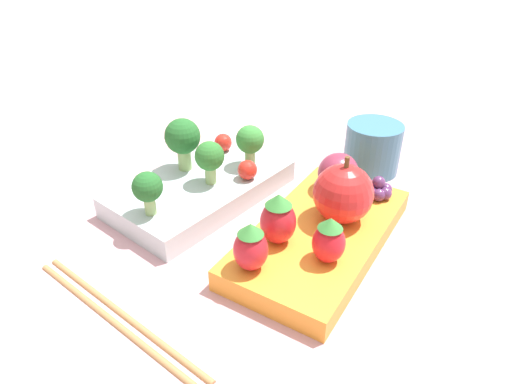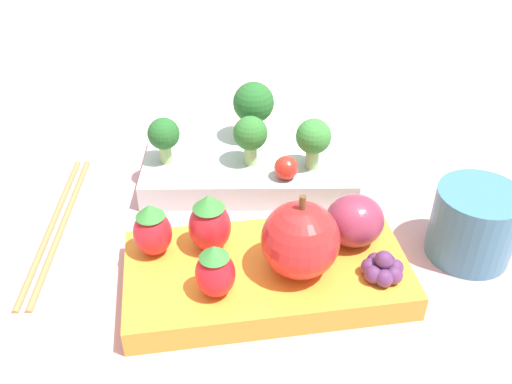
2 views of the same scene
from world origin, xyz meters
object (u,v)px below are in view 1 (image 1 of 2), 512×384
(cherry_tomato_1, at_px, (223,143))
(drinking_cup, at_px, (372,148))
(strawberry_2, at_px, (329,240))
(chopsticks_pair, at_px, (117,315))
(bento_box_savoury, at_px, (201,188))
(bento_box_fruit, at_px, (320,237))
(broccoli_floret_0, at_px, (210,158))
(strawberry_0, at_px, (278,219))
(broccoli_floret_2, at_px, (183,138))
(cherry_tomato_0, at_px, (247,170))
(broccoli_floret_1, at_px, (148,188))
(plum, at_px, (338,172))
(grape_cluster, at_px, (378,189))
(broccoli_floret_3, at_px, (250,141))
(strawberry_1, at_px, (251,247))
(apple, at_px, (343,194))

(cherry_tomato_1, relative_size, drinking_cup, 0.32)
(strawberry_2, height_order, chopsticks_pair, strawberry_2)
(bento_box_savoury, height_order, bento_box_fruit, bento_box_savoury)
(broccoli_floret_0, xyz_separation_m, strawberry_0, (-0.05, -0.11, -0.01))
(broccoli_floret_2, xyz_separation_m, strawberry_0, (-0.06, -0.16, -0.02))
(chopsticks_pair, bearing_deg, cherry_tomato_0, 0.53)
(bento_box_fruit, height_order, broccoli_floret_1, broccoli_floret_1)
(plum, height_order, drinking_cup, plum)
(plum, bearing_deg, broccoli_floret_2, 106.76)
(broccoli_floret_2, xyz_separation_m, plum, (0.05, -0.17, -0.02))
(strawberry_2, bearing_deg, strawberry_0, 87.71)
(bento_box_fruit, bearing_deg, cherry_tomato_0, 69.36)
(bento_box_savoury, relative_size, broccoli_floret_0, 4.47)
(grape_cluster, bearing_deg, bento_box_fruit, 160.69)
(bento_box_savoury, height_order, broccoli_floret_3, broccoli_floret_3)
(bento_box_savoury, bearing_deg, strawberry_0, -112.50)
(broccoli_floret_3, distance_m, strawberry_1, 0.18)
(apple, xyz_separation_m, grape_cluster, (0.06, -0.02, -0.02))
(grape_cluster, bearing_deg, broccoli_floret_3, 95.64)
(bento_box_savoury, bearing_deg, strawberry_2, -107.09)
(bento_box_fruit, bearing_deg, strawberry_2, -150.04)
(strawberry_2, distance_m, chopsticks_pair, 0.19)
(bento_box_fruit, distance_m, cherry_tomato_0, 0.12)
(strawberry_1, bearing_deg, strawberry_2, -51.44)
(apple, bearing_deg, chopsticks_pair, 149.12)
(strawberry_2, bearing_deg, chopsticks_pair, 135.06)
(broccoli_floret_1, relative_size, drinking_cup, 0.67)
(bento_box_savoury, bearing_deg, grape_cluster, -68.90)
(plum, distance_m, drinking_cup, 0.10)
(plum, bearing_deg, strawberry_1, 174.22)
(strawberry_2, bearing_deg, broccoli_floret_3, 52.73)
(apple, bearing_deg, plum, 25.67)
(strawberry_1, bearing_deg, drinking_cup, -5.12)
(strawberry_2, bearing_deg, bento_box_fruit, 29.96)
(cherry_tomato_1, xyz_separation_m, strawberry_0, (-0.13, -0.14, 0.01))
(bento_box_fruit, relative_size, strawberry_0, 4.34)
(cherry_tomato_1, height_order, drinking_cup, drinking_cup)
(plum, distance_m, grape_cluster, 0.05)
(broccoli_floret_2, bearing_deg, broccoli_floret_0, -103.91)
(bento_box_savoury, xyz_separation_m, strawberry_0, (-0.05, -0.13, 0.03))
(broccoli_floret_3, distance_m, strawberry_2, 0.18)
(bento_box_savoury, xyz_separation_m, drinking_cup, (0.16, -0.15, 0.02))
(bento_box_fruit, height_order, cherry_tomato_1, cherry_tomato_1)
(bento_box_savoury, bearing_deg, apple, -86.28)
(plum, bearing_deg, grape_cluster, -77.77)
(broccoli_floret_2, height_order, apple, apple)
(cherry_tomato_1, height_order, strawberry_1, strawberry_1)
(grape_cluster, bearing_deg, broccoli_floret_0, 113.05)
(broccoli_floret_1, bearing_deg, broccoli_floret_0, -12.35)
(broccoli_floret_0, distance_m, drinking_cup, 0.21)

